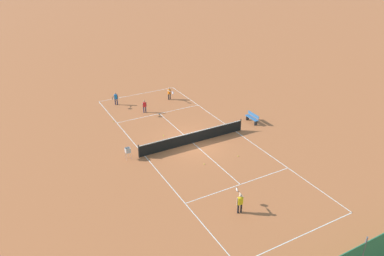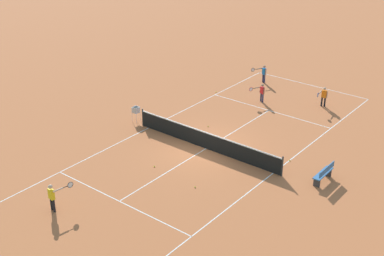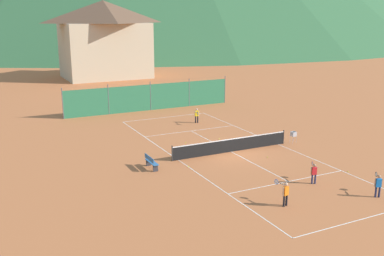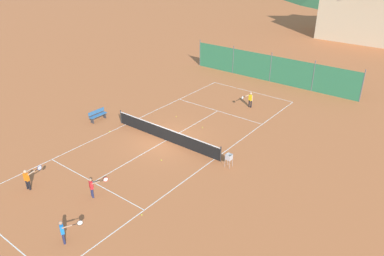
{
  "view_description": "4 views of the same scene",
  "coord_description": "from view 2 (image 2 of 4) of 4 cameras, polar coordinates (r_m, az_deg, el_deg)",
  "views": [
    {
      "loc": [
        12.54,
        22.59,
        14.34
      ],
      "look_at": [
        -0.22,
        -0.57,
        1.02
      ],
      "focal_mm": 35.0,
      "sensor_mm": 36.0,
      "label": 1
    },
    {
      "loc": [
        -14.95,
        20.04,
        13.2
      ],
      "look_at": [
        0.41,
        0.68,
        1.34
      ],
      "focal_mm": 50.0,
      "sensor_mm": 36.0,
      "label": 2
    },
    {
      "loc": [
        -15.95,
        -25.83,
        9.59
      ],
      "look_at": [
        -2.0,
        2.2,
        1.46
      ],
      "focal_mm": 42.0,
      "sensor_mm": 36.0,
      "label": 3
    },
    {
      "loc": [
        15.48,
        -17.07,
        12.51
      ],
      "look_at": [
        1.21,
        1.39,
        0.79
      ],
      "focal_mm": 35.0,
      "sensor_mm": 36.0,
      "label": 4
    }
  ],
  "objects": [
    {
      "name": "tennis_ball_by_net_left",
      "position": [
        30.67,
        1.73,
        0.2
      ],
      "size": [
        0.07,
        0.07,
        0.07
      ],
      "primitive_type": "sphere",
      "color": "#CCE033",
      "rests_on": "ground"
    },
    {
      "name": "player_near_service",
      "position": [
        37.31,
        7.63,
        5.88
      ],
      "size": [
        0.78,
        0.91,
        1.25
      ],
      "color": "#23284C",
      "rests_on": "ground"
    },
    {
      "name": "tennis_ball_far_corner",
      "position": [
        35.53,
        2.57,
        3.86
      ],
      "size": [
        0.07,
        0.07,
        0.07
      ],
      "primitive_type": "sphere",
      "color": "#CCE033",
      "rests_on": "ground"
    },
    {
      "name": "tennis_ball_mid_court",
      "position": [
        27.52,
        10.37,
        -3.42
      ],
      "size": [
        0.07,
        0.07,
        0.07
      ],
      "primitive_type": "sphere",
      "color": "#CCE033",
      "rests_on": "ground"
    },
    {
      "name": "player_far_baseline",
      "position": [
        34.04,
        13.87,
        3.39
      ],
      "size": [
        0.43,
        1.08,
        1.27
      ],
      "color": "black",
      "rests_on": "ground"
    },
    {
      "name": "tennis_ball_by_net_right",
      "position": [
        24.89,
        0.33,
        -6.31
      ],
      "size": [
        0.07,
        0.07,
        0.07
      ],
      "primitive_type": "sphere",
      "color": "#CCE033",
      "rests_on": "ground"
    },
    {
      "name": "player_far_service",
      "position": [
        34.05,
        7.43,
        3.88
      ],
      "size": [
        0.69,
        0.92,
        1.2
      ],
      "color": "#23284C",
      "rests_on": "ground"
    },
    {
      "name": "player_near_baseline",
      "position": [
        23.69,
        -14.65,
        -6.98
      ],
      "size": [
        0.56,
        1.05,
        1.31
      ],
      "color": "black",
      "rests_on": "ground"
    },
    {
      "name": "ground_plane",
      "position": [
        28.28,
        1.51,
        -2.21
      ],
      "size": [
        600.0,
        600.0,
        0.0
      ],
      "primitive_type": "plane",
      "color": "#BC6638"
    },
    {
      "name": "tennis_ball_near_corner",
      "position": [
        26.6,
        -4.04,
        -4.1
      ],
      "size": [
        0.07,
        0.07,
        0.07
      ],
      "primitive_type": "sphere",
      "color": "#CCE033",
      "rests_on": "ground"
    },
    {
      "name": "courtside_bench",
      "position": [
        25.89,
        13.9,
        -4.71
      ],
      "size": [
        0.36,
        1.5,
        0.84
      ],
      "color": "#336699",
      "rests_on": "ground"
    },
    {
      "name": "ball_hopper",
      "position": [
        31.28,
        -5.99,
        1.84
      ],
      "size": [
        0.36,
        0.36,
        0.89
      ],
      "color": "#B7B7BC",
      "rests_on": "ground"
    },
    {
      "name": "tennis_net",
      "position": [
        28.05,
        1.52,
        -1.3
      ],
      "size": [
        9.18,
        0.08,
        1.06
      ],
      "color": "#2D2D2D",
      "rests_on": "ground"
    },
    {
      "name": "court_line_markings",
      "position": [
        28.27,
        1.51,
        -2.2
      ],
      "size": [
        8.25,
        23.85,
        0.01
      ],
      "color": "white",
      "rests_on": "ground"
    }
  ]
}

